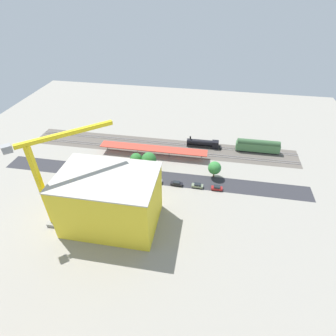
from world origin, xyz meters
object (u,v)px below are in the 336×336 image
(parked_car_2, at_px, (177,184))
(parked_car_6, at_px, (98,175))
(street_tree_0, at_px, (149,160))
(box_truck_0, at_px, (107,185))
(parked_car_3, at_px, (156,181))
(street_tree_2, at_px, (136,159))
(parked_car_7, at_px, (78,173))
(parked_car_1, at_px, (197,186))
(parked_car_4, at_px, (137,178))
(parked_car_0, at_px, (217,188))
(street_tree_1, at_px, (215,168))
(parked_car_5, at_px, (119,177))
(tower_crane, at_px, (49,174))
(passenger_coach, at_px, (258,146))
(platform_canopy_near, at_px, (153,148))
(locomotive, at_px, (204,144))
(traffic_light, at_px, (118,171))
(construction_building, at_px, (110,201))
(box_truck_1, at_px, (128,190))
(box_truck_2, at_px, (131,188))

(parked_car_2, xyz_separation_m, parked_car_6, (32.85, -0.22, -0.02))
(street_tree_0, bearing_deg, box_truck_0, 46.70)
(parked_car_3, relative_size, street_tree_2, 0.64)
(parked_car_7, bearing_deg, parked_car_6, -176.89)
(parked_car_1, distance_m, parked_car_2, 8.20)
(parked_car_1, bearing_deg, parked_car_4, -0.78)
(parked_car_0, distance_m, box_truck_0, 42.49)
(street_tree_0, height_order, street_tree_1, street_tree_0)
(parked_car_2, xyz_separation_m, street_tree_0, (12.77, -7.60, 4.81))
(parked_car_0, height_order, parked_car_1, parked_car_0)
(parked_car_5, distance_m, tower_crane, 33.09)
(parked_car_0, distance_m, parked_car_3, 23.86)
(passenger_coach, xyz_separation_m, street_tree_2, (52.03, 21.90, 1.13))
(platform_canopy_near, xyz_separation_m, street_tree_2, (4.97, 10.52, 0.66))
(passenger_coach, xyz_separation_m, parked_car_7, (74.60, 30.86, -2.50))
(locomotive, bearing_deg, traffic_light, 44.38)
(construction_building, height_order, street_tree_0, construction_building)
(parked_car_5, xyz_separation_m, street_tree_2, (-5.20, -8.89, 3.59))
(parked_car_5, xyz_separation_m, tower_crane, (11.28, 24.66, 18.96))
(construction_building, distance_m, tower_crane, 19.81)
(street_tree_2, bearing_deg, parked_car_6, 30.82)
(parked_car_3, xyz_separation_m, street_tree_2, (10.44, -8.54, 3.59))
(parked_car_7, height_order, construction_building, construction_building)
(box_truck_1, xyz_separation_m, box_truck_2, (-0.93, -0.96, 0.12))
(parked_car_7, height_order, street_tree_1, street_tree_1)
(parked_car_3, bearing_deg, parked_car_5, 1.31)
(passenger_coach, xyz_separation_m, parked_car_5, (57.23, 30.79, -2.47))
(platform_canopy_near, relative_size, box_truck_0, 5.40)
(locomotive, xyz_separation_m, parked_car_6, (41.71, 30.41, -1.05))
(construction_building, bearing_deg, parked_car_4, -94.77)
(parked_car_2, height_order, street_tree_1, street_tree_1)
(parked_car_7, bearing_deg, street_tree_2, -158.35)
(parked_car_1, xyz_separation_m, traffic_light, (31.69, 1.17, 3.89))
(parked_car_0, xyz_separation_m, box_truck_0, (41.95, 6.67, 0.78))
(passenger_coach, xyz_separation_m, parked_car_2, (33.44, 30.62, -2.48))
(parked_car_5, bearing_deg, parked_car_3, -178.69)
(parked_car_0, height_order, parked_car_5, parked_car_0)
(parked_car_3, relative_size, parked_car_7, 1.00)
(parked_car_6, xyz_separation_m, tower_crane, (2.22, 25.04, 19.00))
(locomotive, distance_m, box_truck_2, 45.12)
(box_truck_2, bearing_deg, parked_car_6, -22.96)
(platform_canopy_near, bearing_deg, parked_car_7, 35.26)
(box_truck_2, relative_size, street_tree_1, 1.34)
(construction_building, xyz_separation_m, traffic_light, (5.16, -21.31, -4.76))
(locomotive, bearing_deg, street_tree_0, 46.78)
(street_tree_2, bearing_deg, passenger_coach, -157.17)
(parked_car_6, relative_size, box_truck_1, 0.48)
(parked_car_5, relative_size, traffic_light, 0.59)
(box_truck_2, xyz_separation_m, street_tree_2, (2.17, -15.47, 2.71))
(construction_building, bearing_deg, box_truck_1, -93.68)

